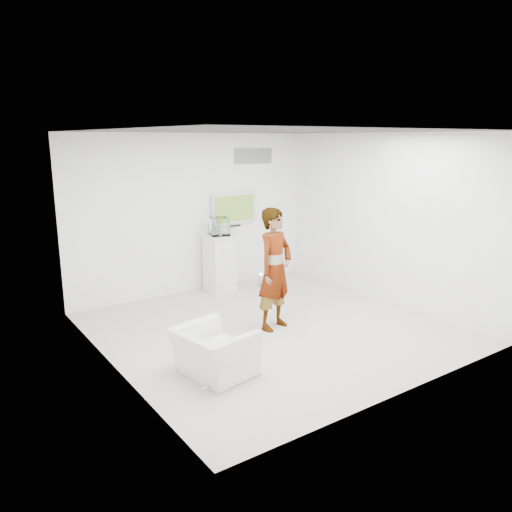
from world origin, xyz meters
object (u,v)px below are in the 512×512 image
(person, at_px, (275,269))
(pedestal, at_px, (220,263))
(tv, at_px, (234,208))
(armchair, at_px, (214,352))
(floor_uplight, at_px, (261,280))

(person, relative_size, pedestal, 1.72)
(tv, xyz_separation_m, pedestal, (-0.50, -0.27, -1.00))
(tv, relative_size, pedestal, 0.91)
(armchair, xyz_separation_m, pedestal, (1.88, 3.01, 0.25))
(tv, height_order, person, person)
(person, relative_size, armchair, 2.03)
(pedestal, height_order, floor_uplight, pedestal)
(floor_uplight, bearing_deg, person, -119.89)
(tv, bearing_deg, armchair, -125.98)
(tv, bearing_deg, pedestal, -151.48)
(tv, xyz_separation_m, person, (-0.80, -2.44, -0.60))
(armchair, bearing_deg, pedestal, -41.66)
(pedestal, bearing_deg, floor_uplight, -16.68)
(armchair, bearing_deg, tv, -45.65)
(pedestal, bearing_deg, tv, 28.52)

